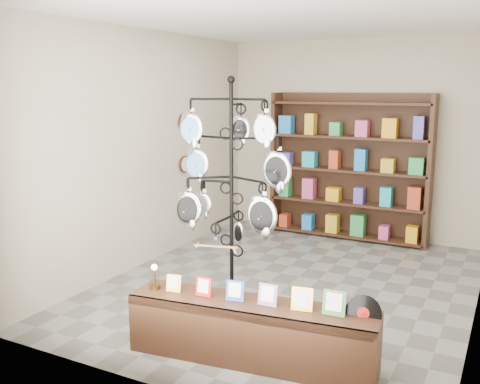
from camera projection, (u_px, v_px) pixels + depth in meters
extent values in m
plane|color=slate|center=(290.00, 285.00, 6.29)|extent=(5.00, 5.00, 0.00)
plane|color=#B4A991|center=(353.00, 139.00, 8.17)|extent=(4.00, 0.00, 4.00)
plane|color=#B4A991|center=(161.00, 199.00, 3.82)|extent=(4.00, 0.00, 4.00)
plane|color=#B4A991|center=(148.00, 149.00, 6.91)|extent=(0.00, 5.00, 5.00)
plane|color=white|center=(295.00, 19.00, 5.71)|extent=(5.00, 5.00, 0.00)
cylinder|color=black|center=(232.00, 304.00, 5.70)|extent=(0.57, 0.57, 0.03)
cylinder|color=black|center=(231.00, 198.00, 5.47)|extent=(0.05, 0.05, 2.34)
sphere|color=black|center=(231.00, 79.00, 5.24)|extent=(0.08, 0.08, 0.08)
ellipsoid|color=silver|center=(239.00, 233.00, 5.79)|extent=(0.13, 0.06, 0.25)
cube|color=tan|center=(216.00, 246.00, 5.26)|extent=(0.43, 0.13, 0.04)
cube|color=black|center=(251.00, 332.00, 4.51)|extent=(2.15, 0.69, 0.52)
cube|color=gold|center=(174.00, 283.00, 4.69)|extent=(0.14, 0.07, 0.15)
cube|color=#B5130E|center=(204.00, 287.00, 4.59)|extent=(0.15, 0.07, 0.16)
cube|color=#263FA5|center=(235.00, 291.00, 4.49)|extent=(0.16, 0.07, 0.17)
cube|color=#E54C33|center=(268.00, 295.00, 4.39)|extent=(0.17, 0.08, 0.18)
cube|color=gold|center=(302.00, 299.00, 4.29)|extent=(0.18, 0.08, 0.19)
cube|color=#337233|center=(334.00, 303.00, 4.20)|extent=(0.19, 0.08, 0.20)
cylinder|color=black|center=(363.00, 313.00, 4.19)|extent=(0.29, 0.10, 0.28)
cylinder|color=#B5130E|center=(363.00, 313.00, 4.18)|extent=(0.10, 0.04, 0.10)
cylinder|color=#422912|center=(155.00, 287.00, 4.77)|extent=(0.10, 0.10, 0.04)
cylinder|color=#422912|center=(155.00, 277.00, 4.75)|extent=(0.02, 0.02, 0.13)
sphere|color=#FFBF59|center=(154.00, 267.00, 4.73)|extent=(0.05, 0.05, 0.05)
cube|color=black|center=(351.00, 166.00, 8.20)|extent=(2.40, 0.04, 2.20)
cube|color=black|center=(277.00, 162.00, 8.60)|extent=(0.06, 0.36, 2.20)
cube|color=black|center=(430.00, 173.00, 7.53)|extent=(0.06, 0.36, 2.20)
cube|color=black|center=(346.00, 234.00, 8.27)|extent=(2.36, 0.36, 0.04)
cube|color=black|center=(347.00, 202.00, 8.17)|extent=(2.36, 0.36, 0.03)
cube|color=black|center=(348.00, 170.00, 8.07)|extent=(2.36, 0.36, 0.04)
cube|color=black|center=(350.00, 137.00, 7.97)|extent=(2.36, 0.36, 0.04)
cube|color=black|center=(351.00, 103.00, 7.88)|extent=(2.36, 0.36, 0.04)
cylinder|color=black|center=(184.00, 122.00, 7.53)|extent=(0.03, 0.24, 0.24)
cylinder|color=black|center=(185.00, 164.00, 7.65)|extent=(0.03, 0.24, 0.24)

